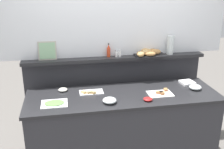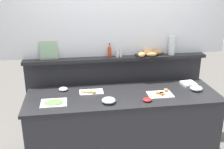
% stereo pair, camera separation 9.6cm
% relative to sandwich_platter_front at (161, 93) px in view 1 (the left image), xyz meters
% --- Properties ---
extents(ground_plane, '(12.00, 12.00, 0.00)m').
position_rel_sandwich_platter_front_xyz_m(ground_plane, '(-0.44, 0.67, -0.95)').
color(ground_plane, slate).
extents(buffet_counter, '(2.27, 0.72, 0.94)m').
position_rel_sandwich_platter_front_xyz_m(buffet_counter, '(-0.44, 0.07, -0.48)').
color(buffet_counter, '#2D2D33').
rests_on(buffet_counter, ground_plane).
extents(back_ledge_unit, '(2.38, 0.22, 1.27)m').
position_rel_sandwich_platter_front_xyz_m(back_ledge_unit, '(-0.44, 0.60, -0.28)').
color(back_ledge_unit, '#2D2D33').
rests_on(back_ledge_unit, ground_plane).
extents(upper_wall_panel, '(2.98, 0.08, 1.33)m').
position_rel_sandwich_platter_front_xyz_m(upper_wall_panel, '(-0.44, 0.63, 0.99)').
color(upper_wall_panel, white).
rests_on(upper_wall_panel, back_ledge_unit).
extents(sandwich_platter_front, '(0.29, 0.21, 0.04)m').
position_rel_sandwich_platter_front_xyz_m(sandwich_platter_front, '(0.00, 0.00, 0.00)').
color(sandwich_platter_front, white).
rests_on(sandwich_platter_front, buffet_counter).
extents(sandwich_platter_rear, '(0.28, 0.16, 0.04)m').
position_rel_sandwich_platter_front_xyz_m(sandwich_platter_rear, '(-0.81, 0.18, -0.00)').
color(sandwich_platter_rear, white).
rests_on(sandwich_platter_rear, buffet_counter).
extents(cold_cuts_platter, '(0.28, 0.22, 0.02)m').
position_rel_sandwich_platter_front_xyz_m(cold_cuts_platter, '(-1.23, -0.04, -0.00)').
color(cold_cuts_platter, white).
rests_on(cold_cuts_platter, buffet_counter).
extents(glass_bowl_large, '(0.15, 0.15, 0.06)m').
position_rel_sandwich_platter_front_xyz_m(glass_bowl_large, '(0.47, 0.06, 0.02)').
color(glass_bowl_large, silver).
rests_on(glass_bowl_large, buffet_counter).
extents(glass_bowl_medium, '(0.15, 0.15, 0.06)m').
position_rel_sandwich_platter_front_xyz_m(glass_bowl_medium, '(-0.63, -0.12, 0.02)').
color(glass_bowl_medium, silver).
rests_on(glass_bowl_medium, buffet_counter).
extents(condiment_bowl_red, '(0.11, 0.11, 0.04)m').
position_rel_sandwich_platter_front_xyz_m(condiment_bowl_red, '(-1.13, 0.30, 0.01)').
color(condiment_bowl_red, silver).
rests_on(condiment_bowl_red, buffet_counter).
extents(condiment_bowl_cream, '(0.10, 0.10, 0.04)m').
position_rel_sandwich_platter_front_xyz_m(condiment_bowl_cream, '(-0.20, -0.14, 0.01)').
color(condiment_bowl_cream, red).
rests_on(condiment_bowl_cream, buffet_counter).
extents(napkin_stack, '(0.19, 0.19, 0.03)m').
position_rel_sandwich_platter_front_xyz_m(napkin_stack, '(0.46, 0.25, 0.00)').
color(napkin_stack, white).
rests_on(napkin_stack, buffet_counter).
extents(hot_sauce_bottle, '(0.04, 0.04, 0.18)m').
position_rel_sandwich_platter_front_xyz_m(hot_sauce_bottle, '(-0.53, 0.55, 0.40)').
color(hot_sauce_bottle, red).
rests_on(hot_sauce_bottle, back_ledge_unit).
extents(salt_shaker, '(0.03, 0.03, 0.09)m').
position_rel_sandwich_platter_front_xyz_m(salt_shaker, '(-0.43, 0.53, 0.36)').
color(salt_shaker, white).
rests_on(salt_shaker, back_ledge_unit).
extents(pepper_shaker, '(0.03, 0.03, 0.09)m').
position_rel_sandwich_platter_front_xyz_m(pepper_shaker, '(-0.38, 0.53, 0.36)').
color(pepper_shaker, white).
rests_on(pepper_shaker, back_ledge_unit).
extents(bread_basket, '(0.41, 0.34, 0.08)m').
position_rel_sandwich_platter_front_xyz_m(bread_basket, '(-0.01, 0.52, 0.36)').
color(bread_basket, black).
rests_on(bread_basket, back_ledge_unit).
extents(framed_picture, '(0.22, 0.06, 0.23)m').
position_rel_sandwich_platter_front_xyz_m(framed_picture, '(-1.29, 0.56, 0.43)').
color(framed_picture, '#B2AD9E').
rests_on(framed_picture, back_ledge_unit).
extents(water_carafe, '(0.09, 0.09, 0.25)m').
position_rel_sandwich_platter_front_xyz_m(water_carafe, '(0.30, 0.53, 0.44)').
color(water_carafe, silver).
rests_on(water_carafe, back_ledge_unit).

